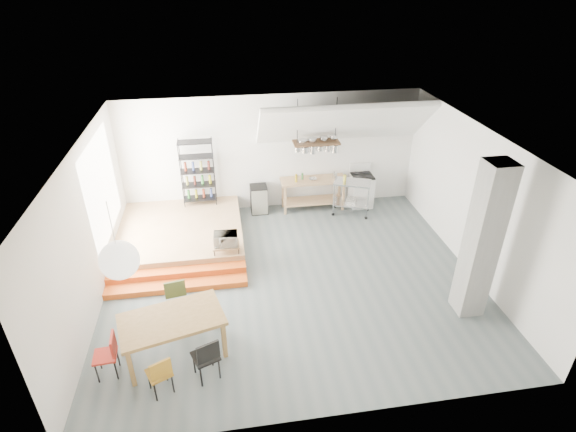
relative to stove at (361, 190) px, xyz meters
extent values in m
plane|color=#556163|center=(-2.50, -3.16, -0.48)|extent=(8.00, 8.00, 0.00)
cube|color=silver|center=(-2.50, 0.34, 1.12)|extent=(8.00, 0.04, 3.20)
cube|color=silver|center=(-6.50, -3.16, 1.12)|extent=(0.04, 7.00, 3.20)
cube|color=silver|center=(1.50, -3.16, 1.12)|extent=(0.04, 7.00, 3.20)
cube|color=white|center=(-2.50, -3.16, 2.72)|extent=(8.00, 7.00, 0.02)
cube|color=white|center=(-0.70, -0.26, 2.07)|extent=(4.40, 1.44, 1.32)
cube|color=white|center=(-6.48, -1.66, 1.32)|extent=(0.02, 2.50, 2.20)
cube|color=#A07E50|center=(-5.00, -1.16, -0.28)|extent=(3.00, 3.00, 0.40)
cube|color=#D15418|center=(-5.00, -3.11, -0.41)|extent=(3.00, 0.35, 0.13)
cube|color=#D15418|center=(-5.00, -2.76, -0.35)|extent=(3.00, 0.35, 0.27)
cube|color=gray|center=(0.80, -4.66, 1.12)|extent=(0.50, 0.50, 3.20)
cube|color=#A07E50|center=(-1.40, -0.01, 0.40)|extent=(1.80, 0.60, 0.06)
cube|color=#A07E50|center=(-1.40, -0.01, -0.23)|extent=(1.70, 0.55, 0.04)
cube|color=#A07E50|center=(-0.58, 0.21, -0.05)|extent=(0.06, 0.06, 0.86)
cube|color=#A07E50|center=(-2.22, 0.21, -0.05)|extent=(0.06, 0.06, 0.86)
cube|color=#A07E50|center=(-0.58, -0.23, -0.05)|extent=(0.06, 0.06, 0.86)
cube|color=#A07E50|center=(-2.22, -0.23, -0.05)|extent=(0.06, 0.06, 0.86)
cube|color=white|center=(0.00, -0.01, -0.03)|extent=(0.60, 0.60, 0.90)
cube|color=black|center=(0.00, -0.01, 0.44)|extent=(0.58, 0.58, 0.03)
cube|color=white|center=(0.00, 0.27, 0.57)|extent=(0.60, 0.05, 0.25)
cylinder|color=black|center=(0.14, 0.13, 0.46)|extent=(0.18, 0.18, 0.02)
cylinder|color=black|center=(-0.14, 0.13, 0.46)|extent=(0.18, 0.18, 0.02)
cylinder|color=black|center=(0.14, -0.15, 0.46)|extent=(0.18, 0.18, 0.02)
cylinder|color=black|center=(-0.14, -0.15, 0.46)|extent=(0.18, 0.18, 0.02)
cube|color=#392317|center=(-1.40, -0.21, 1.57)|extent=(1.20, 0.50, 0.05)
cylinder|color=black|center=(-1.90, -0.21, 2.14)|extent=(0.02, 0.02, 1.15)
cylinder|color=black|center=(-0.90, -0.21, 2.14)|extent=(0.02, 0.02, 1.15)
cylinder|color=silver|center=(-1.90, -0.26, 1.43)|extent=(0.16, 0.16, 0.12)
cylinder|color=silver|center=(-1.70, -0.26, 1.41)|extent=(0.20, 0.20, 0.16)
cylinder|color=silver|center=(-1.50, -0.26, 1.39)|extent=(0.16, 0.16, 0.20)
cylinder|color=silver|center=(-1.30, -0.26, 1.43)|extent=(0.20, 0.20, 0.12)
cylinder|color=silver|center=(-1.10, -0.26, 1.41)|extent=(0.16, 0.16, 0.16)
cylinder|color=silver|center=(-0.90, -0.26, 1.39)|extent=(0.20, 0.20, 0.20)
cylinder|color=black|center=(-4.08, 0.22, 0.82)|extent=(0.02, 0.02, 1.80)
cylinder|color=black|center=(-4.92, 0.22, 0.82)|extent=(0.02, 0.02, 1.80)
cylinder|color=black|center=(-4.08, -0.14, 0.82)|extent=(0.02, 0.02, 1.80)
cylinder|color=black|center=(-4.92, -0.14, 0.82)|extent=(0.02, 0.02, 1.80)
cube|color=black|center=(-4.50, 0.04, 0.07)|extent=(0.88, 0.38, 0.02)
cube|color=black|center=(-4.50, 0.04, 0.47)|extent=(0.88, 0.38, 0.02)
cube|color=black|center=(-4.50, 0.04, 0.87)|extent=(0.88, 0.38, 0.02)
cube|color=black|center=(-4.50, 0.04, 1.27)|extent=(0.88, 0.38, 0.02)
cube|color=black|center=(-4.50, 0.04, 1.67)|extent=(0.88, 0.38, 0.03)
cylinder|color=#348435|center=(-4.50, 0.04, 0.21)|extent=(0.07, 0.07, 0.24)
cylinder|color=#9A9619|center=(-4.50, 0.04, 0.61)|extent=(0.07, 0.07, 0.24)
cylinder|color=maroon|center=(-4.50, 0.04, 1.01)|extent=(0.07, 0.07, 0.24)
cube|color=#A07E50|center=(-3.90, -2.41, 0.07)|extent=(0.60, 0.40, 0.03)
cylinder|color=black|center=(-3.63, -2.24, -0.01)|extent=(0.02, 0.02, 0.13)
cylinder|color=black|center=(-4.17, -2.24, -0.01)|extent=(0.02, 0.02, 0.13)
cylinder|color=black|center=(-3.63, -2.58, -0.01)|extent=(0.02, 0.02, 0.13)
cylinder|color=black|center=(-4.17, -2.58, -0.01)|extent=(0.02, 0.02, 0.13)
sphere|color=white|center=(-5.49, -5.13, 1.72)|extent=(0.60, 0.60, 0.60)
cube|color=brown|center=(-4.91, -4.98, 0.31)|extent=(1.93, 1.38, 0.07)
cube|color=brown|center=(-4.26, -4.38, -0.10)|extent=(0.09, 0.09, 0.76)
cube|color=brown|center=(-5.77, -4.78, -0.10)|extent=(0.09, 0.09, 0.76)
cube|color=brown|center=(-4.05, -5.18, -0.10)|extent=(0.09, 0.09, 0.76)
cube|color=brown|center=(-5.56, -5.57, -0.10)|extent=(0.09, 0.09, 0.76)
cube|color=#A26F1B|center=(-5.10, -5.76, -0.07)|extent=(0.48, 0.48, 0.04)
cube|color=#A26F1B|center=(-5.03, -5.90, 0.15)|extent=(0.32, 0.18, 0.32)
cylinder|color=black|center=(-5.16, -5.95, -0.28)|extent=(0.03, 0.03, 0.40)
cylinder|color=black|center=(-4.90, -5.82, -0.28)|extent=(0.03, 0.03, 0.40)
cylinder|color=black|center=(-5.29, -5.69, -0.28)|extent=(0.03, 0.03, 0.40)
cylinder|color=black|center=(-5.03, -5.56, -0.28)|extent=(0.03, 0.03, 0.40)
cube|color=black|center=(-4.36, -5.56, -0.03)|extent=(0.52, 0.52, 0.04)
cube|color=black|center=(-4.29, -5.73, 0.22)|extent=(0.37, 0.18, 0.35)
cylinder|color=black|center=(-4.45, -5.77, -0.26)|extent=(0.03, 0.03, 0.44)
cylinder|color=black|center=(-4.15, -5.65, -0.26)|extent=(0.03, 0.03, 0.44)
cylinder|color=black|center=(-4.57, -5.47, -0.26)|extent=(0.03, 0.03, 0.44)
cylinder|color=black|center=(-4.27, -5.35, -0.26)|extent=(0.03, 0.03, 0.44)
cube|color=#5A6530|center=(-4.88, -4.24, -0.02)|extent=(0.48, 0.48, 0.04)
cube|color=#5A6530|center=(-4.91, -4.06, 0.24)|extent=(0.39, 0.11, 0.36)
cylinder|color=black|center=(-4.74, -4.05, -0.25)|extent=(0.03, 0.03, 0.45)
cylinder|color=black|center=(-5.07, -4.11, -0.25)|extent=(0.03, 0.03, 0.45)
cylinder|color=black|center=(-4.68, -4.37, -0.25)|extent=(0.03, 0.03, 0.45)
cylinder|color=black|center=(-5.01, -4.43, -0.25)|extent=(0.03, 0.03, 0.45)
cube|color=red|center=(-6.01, -5.27, -0.06)|extent=(0.40, 0.40, 0.04)
cube|color=red|center=(-5.84, -5.25, 0.18)|extent=(0.06, 0.36, 0.33)
cylinder|color=black|center=(-5.85, -5.41, -0.27)|extent=(0.03, 0.03, 0.41)
cylinder|color=black|center=(-5.87, -5.11, -0.27)|extent=(0.03, 0.03, 0.41)
cylinder|color=black|center=(-6.15, -5.43, -0.27)|extent=(0.03, 0.03, 0.41)
cylinder|color=black|center=(-6.17, -5.13, -0.27)|extent=(0.03, 0.03, 0.41)
cube|color=silver|center=(-0.42, -0.46, 0.47)|extent=(1.10, 0.86, 0.04)
cube|color=silver|center=(-0.42, -0.46, -0.16)|extent=(1.10, 0.86, 0.03)
cylinder|color=silver|center=(0.09, -0.40, 0.01)|extent=(0.03, 0.03, 0.93)
sphere|color=black|center=(0.09, -0.40, -0.44)|extent=(0.09, 0.09, 0.09)
cylinder|color=silver|center=(-0.75, -0.07, 0.01)|extent=(0.03, 0.03, 0.93)
sphere|color=black|center=(-0.75, -0.07, -0.44)|extent=(0.09, 0.09, 0.09)
cylinder|color=silver|center=(-0.09, -0.84, 0.01)|extent=(0.03, 0.03, 0.93)
sphere|color=black|center=(-0.09, -0.84, -0.44)|extent=(0.09, 0.09, 0.09)
cylinder|color=silver|center=(-0.93, -0.51, 0.01)|extent=(0.03, 0.03, 0.93)
sphere|color=black|center=(-0.93, -0.51, -0.44)|extent=(0.09, 0.09, 0.09)
cube|color=black|center=(-2.92, 0.04, -0.09)|extent=(0.46, 0.46, 0.78)
imported|color=beige|center=(-3.90, -2.41, 0.23)|extent=(0.54, 0.38, 0.29)
imported|color=silver|center=(-1.43, -0.06, 0.46)|extent=(0.22, 0.22, 0.05)
camera|label=1|loc=(-3.84, -11.01, 5.62)|focal=28.00mm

